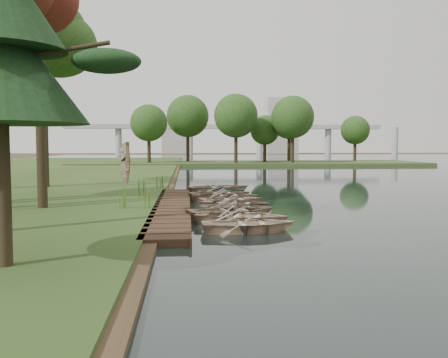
{
  "coord_description": "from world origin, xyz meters",
  "views": [
    {
      "loc": [
        -0.94,
        -22.18,
        3.02
      ],
      "look_at": [
        0.7,
        -0.29,
        1.49
      ],
      "focal_mm": 40.0,
      "sensor_mm": 36.0,
      "label": 1
    }
  ],
  "objects": [
    {
      "name": "rowboat_2",
      "position": [
        0.84,
        -2.45,
        0.42
      ],
      "size": [
        4.03,
        3.29,
        0.73
      ],
      "primitive_type": "imported",
      "rotation": [
        0.0,
        0.0,
        1.81
      ],
      "color": "#C2A88C",
      "rests_on": "water"
    },
    {
      "name": "peninsula",
      "position": [
        8.0,
        50.0,
        0.23
      ],
      "size": [
        50.0,
        14.0,
        0.45
      ],
      "primitive_type": "cube",
      "color": "#33451E",
      "rests_on": "ground"
    },
    {
      "name": "rowboat_7",
      "position": [
        0.9,
        4.8,
        0.4
      ],
      "size": [
        3.8,
        3.02,
        0.71
      ],
      "primitive_type": "imported",
      "rotation": [
        0.0,
        0.0,
        1.75
      ],
      "color": "#C2A88C",
      "rests_on": "water"
    },
    {
      "name": "reeds_0",
      "position": [
        -3.59,
        -0.84,
        0.79
      ],
      "size": [
        0.6,
        0.6,
        0.98
      ],
      "primitive_type": "cone",
      "color": "#3F661E",
      "rests_on": "bank"
    },
    {
      "name": "ground",
      "position": [
        0.0,
        0.0,
        0.0
      ],
      "size": [
        300.0,
        300.0,
        0.0
      ],
      "primitive_type": "plane",
      "color": "#3D2F1D"
    },
    {
      "name": "reeds_3",
      "position": [
        -2.6,
        9.66,
        0.75
      ],
      "size": [
        0.6,
        0.6,
        0.91
      ],
      "primitive_type": "cone",
      "color": "#3F661E",
      "rests_on": "bank"
    },
    {
      "name": "stored_rowboat",
      "position": [
        -4.95,
        11.62,
        0.6
      ],
      "size": [
        3.1,
        2.38,
        0.6
      ],
      "primitive_type": "imported",
      "rotation": [
        3.14,
        0.0,
        1.45
      ],
      "color": "#C2A88C",
      "rests_on": "bank"
    },
    {
      "name": "far_trees",
      "position": [
        4.67,
        50.0,
        6.43
      ],
      "size": [
        45.6,
        5.6,
        8.8
      ],
      "color": "black",
      "rests_on": "peninsula"
    },
    {
      "name": "building_b",
      "position": [
        -5.0,
        145.0,
        6.0
      ],
      "size": [
        8.0,
        8.0,
        12.0
      ],
      "primitive_type": "cube",
      "color": "#A5A5A0",
      "rests_on": "ground"
    },
    {
      "name": "reeds_2",
      "position": [
        -3.31,
        4.05,
        0.81
      ],
      "size": [
        0.6,
        0.6,
        1.02
      ],
      "primitive_type": "cone",
      "color": "#3F661E",
      "rests_on": "bank"
    },
    {
      "name": "boardwalk",
      "position": [
        -1.6,
        0.0,
        0.15
      ],
      "size": [
        1.6,
        16.0,
        0.3
      ],
      "primitive_type": "cube",
      "color": "#352214",
      "rests_on": "ground"
    },
    {
      "name": "rowboat_6",
      "position": [
        1.03,
        3.52,
        0.41
      ],
      "size": [
        3.75,
        2.92,
        0.71
      ],
      "primitive_type": "imported",
      "rotation": [
        0.0,
        0.0,
        1.43
      ],
      "color": "#C2A88C",
      "rests_on": "water"
    },
    {
      "name": "bridge",
      "position": [
        12.31,
        120.0,
        7.08
      ],
      "size": [
        95.9,
        4.0,
        8.6
      ],
      "color": "#A5A5A0",
      "rests_on": "ground"
    },
    {
      "name": "rowboat_0",
      "position": [
        1.14,
        -5.54,
        0.38
      ],
      "size": [
        3.33,
        2.47,
        0.67
      ],
      "primitive_type": "imported",
      "rotation": [
        0.0,
        0.0,
        1.63
      ],
      "color": "#C2A88C",
      "rests_on": "water"
    },
    {
      "name": "rowboat_8",
      "position": [
        1.07,
        6.47,
        0.36
      ],
      "size": [
        3.44,
        2.85,
        0.62
      ],
      "primitive_type": "imported",
      "rotation": [
        0.0,
        0.0,
        1.84
      ],
      "color": "#2B7963",
      "rests_on": "water"
    },
    {
      "name": "rowboat_5",
      "position": [
        1.26,
        2.03,
        0.38
      ],
      "size": [
        3.43,
        2.67,
        0.65
      ],
      "primitive_type": "imported",
      "rotation": [
        0.0,
        0.0,
        1.71
      ],
      "color": "#C2A88C",
      "rests_on": "water"
    },
    {
      "name": "rowboat_9",
      "position": [
        1.03,
        8.09,
        0.45
      ],
      "size": [
        4.39,
        3.6,
        0.79
      ],
      "primitive_type": "imported",
      "rotation": [
        0.0,
        0.0,
        1.82
      ],
      "color": "#C2A88C",
      "rests_on": "water"
    },
    {
      "name": "rowboat_4",
      "position": [
        1.28,
        0.46,
        0.38
      ],
      "size": [
        3.8,
        3.32,
        0.66
      ],
      "primitive_type": "imported",
      "rotation": [
        0.0,
        0.0,
        1.17
      ],
      "color": "#C2A88C",
      "rests_on": "water"
    },
    {
      "name": "rowboat_1",
      "position": [
        1.09,
        -3.97,
        0.41
      ],
      "size": [
        4.08,
        3.42,
        0.72
      ],
      "primitive_type": "imported",
      "rotation": [
        0.0,
        0.0,
        1.27
      ],
      "color": "#C2A88C",
      "rests_on": "water"
    },
    {
      "name": "tree_6",
      "position": [
        -9.94,
        10.4,
        9.72
      ],
      "size": [
        4.81,
        4.81,
        11.56
      ],
      "color": "black",
      "rests_on": "bank"
    },
    {
      "name": "rowboat_3",
      "position": [
        1.15,
        -1.13,
        0.38
      ],
      "size": [
        3.59,
        2.89,
        0.66
      ],
      "primitive_type": "imported",
      "rotation": [
        0.0,
        0.0,
        1.36
      ],
      "color": "#C2A88C",
      "rests_on": "water"
    },
    {
      "name": "building_a",
      "position": [
        30.0,
        140.0,
        9.0
      ],
      "size": [
        10.0,
        8.0,
        18.0
      ],
      "primitive_type": "cube",
      "color": "#A5A5A0",
      "rests_on": "ground"
    },
    {
      "name": "reeds_1",
      "position": [
        -2.6,
        -0.86,
        0.74
      ],
      "size": [
        0.6,
        0.6,
        0.88
      ],
      "primitive_type": "cone",
      "color": "#3F661E",
      "rests_on": "bank"
    }
  ]
}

